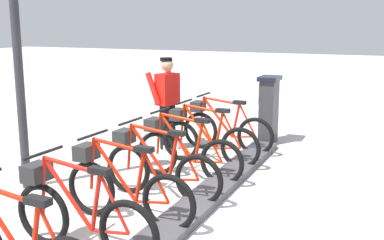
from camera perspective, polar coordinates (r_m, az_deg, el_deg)
The scene contains 10 objects.
ground_plane at distance 5.95m, azimuth 0.26°, elevation -10.86°, with size 60.00×60.00×0.00m, color beige.
dock_rail_base at distance 5.93m, azimuth 0.26°, elevation -10.41°, with size 0.44×6.70×0.10m, color #47474C.
payment_kiosk at distance 9.15m, azimuth 9.16°, elevation 1.36°, with size 0.36×0.52×1.28m.
bike_docked_0 at distance 8.49m, azimuth 3.78°, elevation -0.95°, with size 1.72×0.54×1.02m.
bike_docked_1 at distance 7.72m, azimuth 1.64°, elevation -2.20°, with size 1.72×0.54×1.02m.
bike_docked_2 at distance 6.98m, azimuth -0.97°, elevation -3.72°, with size 1.72×0.54×1.02m.
bike_docked_3 at distance 6.25m, azimuth -4.20°, elevation -5.59°, with size 1.72×0.54×1.02m.
bike_docked_4 at distance 5.56m, azimuth -8.29°, elevation -7.92°, with size 1.72×0.54×1.02m.
bike_docked_5 at distance 4.92m, azimuth -13.56°, elevation -10.81°, with size 1.72×0.54×1.02m.
worker_near_rack at distance 8.58m, azimuth -3.01°, elevation 2.45°, with size 0.57×0.69×1.66m.
Camera 1 is at (-2.18, 5.04, 2.28)m, focal length 44.54 mm.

